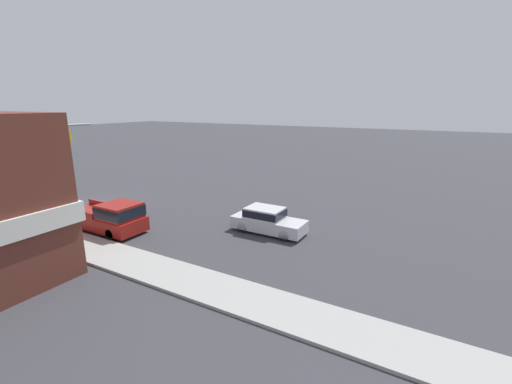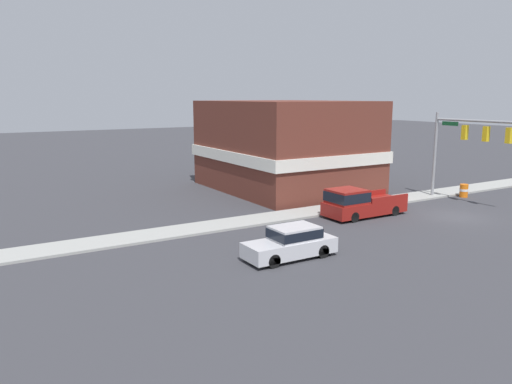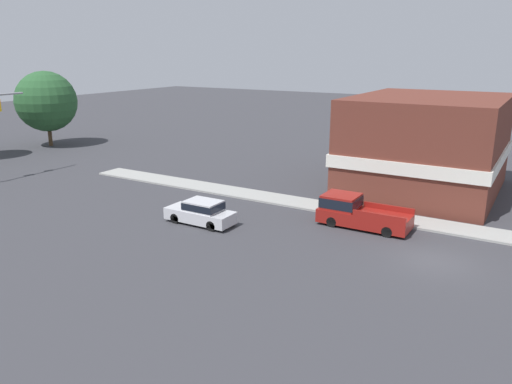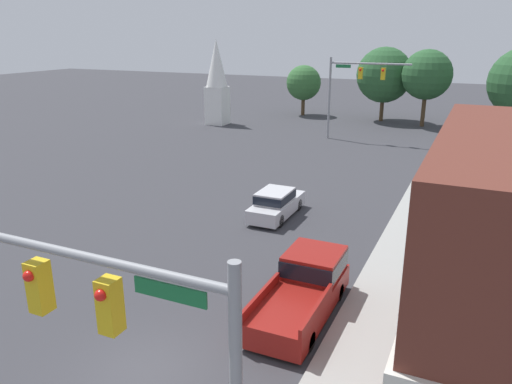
% 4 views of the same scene
% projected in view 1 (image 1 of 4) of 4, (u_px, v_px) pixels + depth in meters
% --- Properties ---
extents(ground_plane, '(200.00, 200.00, 0.00)m').
position_uv_depth(ground_plane, '(100.00, 206.00, 26.82)').
color(ground_plane, '#38383D').
extents(sidewalk_curb, '(2.40, 60.00, 0.14)m').
position_uv_depth(sidewalk_curb, '(22.00, 227.00, 22.01)').
color(sidewalk_curb, '#9E9E99').
rests_on(sidewalk_curb, ground).
extents(near_signal_assembly, '(8.13, 0.49, 6.55)m').
position_uv_depth(near_signal_assembly, '(29.00, 144.00, 25.54)').
color(near_signal_assembly, gray).
rests_on(near_signal_assembly, ground).
extents(car_lead, '(1.76, 4.60, 1.56)m').
position_uv_depth(car_lead, '(267.00, 220.00, 21.07)').
color(car_lead, black).
rests_on(car_lead, ground).
extents(pickup_truck_parked, '(2.14, 5.68, 1.92)m').
position_uv_depth(pickup_truck_parked, '(110.00, 217.00, 21.22)').
color(pickup_truck_parked, black).
rests_on(pickup_truck_parked, ground).
extents(construction_barrel, '(0.64, 0.64, 1.02)m').
position_uv_depth(construction_barrel, '(4.00, 200.00, 26.35)').
color(construction_barrel, orange).
rests_on(construction_barrel, ground).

